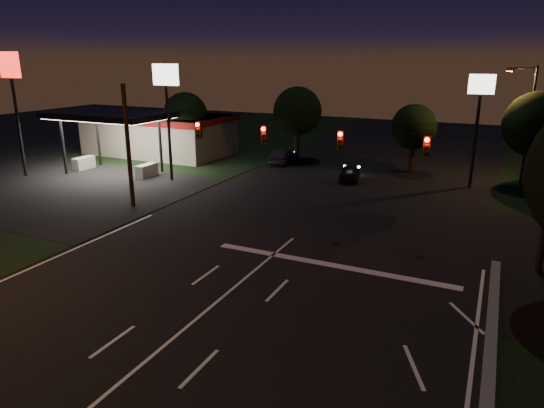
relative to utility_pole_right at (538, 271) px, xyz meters
The scene contains 17 objects.
ground 19.21m from the utility_pole_right, 128.66° to the right, with size 140.00×140.00×0.00m, color black.
cross_street_left 32.02m from the utility_pole_right, behind, with size 20.00×16.00×0.02m, color black.
stop_bar 9.66m from the utility_pole_right, 158.75° to the right, with size 12.00×0.50×0.01m, color silver.
utility_pole_right is the anchor object (origin of this frame).
utility_pole_left 24.00m from the utility_pole_right, behind, with size 0.28×0.28×8.00m, color black.
signal_span 13.20m from the utility_pole_right, behind, with size 24.00×0.40×1.56m.
gas_station 37.27m from the utility_pole_right, 155.56° to the left, with size 14.20×16.10×5.25m.
pole_sign_left_near 27.82m from the utility_pole_right, 164.93° to the left, with size 2.20×0.30×9.10m.
pole_sign_left_far 38.87m from the utility_pole_right, behind, with size 2.00×0.30×10.00m.
pole_sign_right 16.73m from the utility_pole_right, 104.93° to the left, with size 1.80×0.30×8.40m.
street_light_right_far 17.81m from the utility_pole_right, 92.57° to the left, with size 2.20×0.35×9.00m.
tree_far_a 33.84m from the utility_pole_right, 153.24° to the left, with size 4.20×4.20×6.42m.
tree_far_b 28.04m from the utility_pole_right, 136.25° to the left, with size 4.60×4.60×6.98m.
tree_far_c 20.58m from the utility_pole_right, 116.39° to the left, with size 3.80×3.80×5.86m.
tree_far_d 16.84m from the utility_pole_right, 89.92° to the left, with size 4.80×4.80×7.30m.
car_oncoming_a 18.55m from the utility_pole_right, 134.51° to the left, with size 1.51×3.74×1.28m, color black.
car_oncoming_b 26.56m from the utility_pole_right, 140.77° to the left, with size 1.41×4.05×1.34m, color black.
Camera 1 is at (9.57, -9.07, 9.53)m, focal length 32.00 mm.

